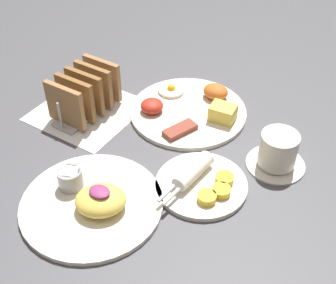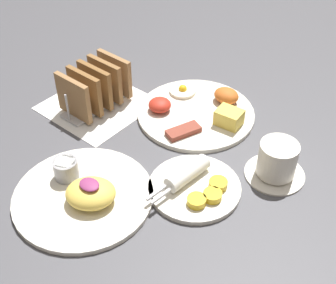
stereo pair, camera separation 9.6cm
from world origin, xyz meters
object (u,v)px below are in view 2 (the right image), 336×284
object	(u,v)px
plate_breakfast	(198,111)
toast_rack	(95,87)
plate_foreground	(84,193)
plate_condiments	(194,186)
coffee_cup	(277,162)

from	to	relation	value
plate_breakfast	toast_rack	size ratio (longest dim) A/B	1.50
plate_foreground	plate_condiments	bearing A→B (deg)	45.93
plate_condiments	toast_rack	world-z (taller)	toast_rack
plate_condiments	toast_rack	distance (m)	0.35
plate_condiments	coffee_cup	bearing A→B (deg)	53.85
plate_foreground	plate_breakfast	bearing A→B (deg)	88.67
plate_foreground	coffee_cup	size ratio (longest dim) A/B	2.22
plate_foreground	toast_rack	xyz separation A→B (m)	(-0.20, 0.22, 0.04)
plate_condiments	coffee_cup	size ratio (longest dim) A/B	1.56
plate_foreground	coffee_cup	bearing A→B (deg)	49.44
plate_breakfast	plate_foreground	world-z (taller)	plate_foreground
toast_rack	coffee_cup	distance (m)	0.45
plate_breakfast	toast_rack	distance (m)	0.24
plate_condiments	toast_rack	xyz separation A→B (m)	(-0.34, 0.07, 0.04)
plate_breakfast	coffee_cup	size ratio (longest dim) A/B	2.24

